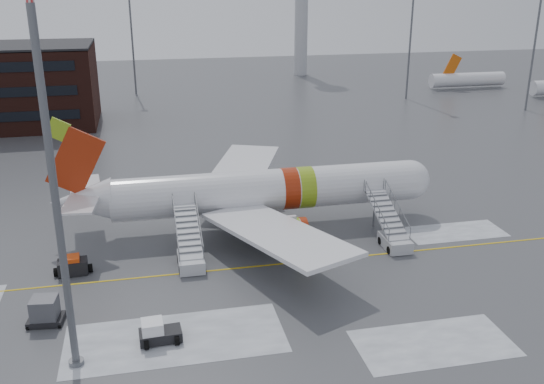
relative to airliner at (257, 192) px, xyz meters
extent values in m
plane|color=#494C4F|center=(-2.69, -7.17, -3.42)|extent=(260.00, 260.00, 0.00)
cylinder|color=silver|center=(0.95, 0.00, 0.08)|extent=(28.00, 3.80, 3.80)
sphere|color=silver|center=(14.95, 0.00, 0.08)|extent=(3.80, 3.80, 3.80)
cube|color=black|center=(16.00, 0.00, 0.58)|extent=(1.09, 1.60, 0.97)
cone|color=silver|center=(-15.45, 0.00, 0.33)|extent=(5.20, 3.72, 3.72)
cube|color=#9B250B|center=(-15.55, 0.00, 3.88)|extent=(5.27, 0.30, 6.09)
cube|color=#85AA1B|center=(-16.65, 0.00, 6.68)|extent=(2.16, 0.26, 2.16)
cube|color=silver|center=(-15.25, 2.60, 0.98)|extent=(3.07, 4.85, 0.18)
cube|color=silver|center=(-15.25, -2.60, 0.98)|extent=(3.07, 4.85, 0.18)
cube|color=silver|center=(-0.05, 8.50, -0.52)|extent=(10.72, 15.97, 1.13)
cube|color=silver|center=(-0.05, -8.50, -0.52)|extent=(10.72, 15.97, 1.13)
cylinder|color=silver|center=(1.45, 5.20, -1.87)|extent=(3.40, 2.10, 2.10)
cylinder|color=silver|center=(1.45, -5.20, -1.87)|extent=(3.40, 2.10, 2.10)
cylinder|color=#595B60|center=(12.95, 0.00, -2.52)|extent=(0.20, 0.20, 1.80)
cylinder|color=black|center=(12.95, 0.00, -2.97)|extent=(0.90, 0.56, 0.90)
cylinder|color=black|center=(0.45, 2.40, -2.97)|extent=(0.90, 0.56, 0.90)
cylinder|color=black|center=(0.45, -2.40, -2.97)|extent=(0.90, 0.56, 0.90)
cube|color=#B1B3B9|center=(10.56, -7.30, -2.87)|extent=(2.00, 3.20, 1.00)
cube|color=#B1B3B9|center=(10.56, -5.20, -1.19)|extent=(1.90, 5.87, 2.52)
cube|color=#B1B3B9|center=(10.56, -1.90, -0.02)|extent=(1.90, 1.40, 0.15)
cylinder|color=#595B60|center=(10.56, -2.30, -1.72)|extent=(0.16, 0.16, 3.40)
cylinder|color=black|center=(9.66, -8.30, -3.07)|extent=(0.25, 0.70, 0.70)
cylinder|color=black|center=(11.46, -6.30, -3.07)|extent=(0.25, 0.70, 0.70)
cube|color=silver|center=(-6.81, -7.30, -2.87)|extent=(2.00, 3.20, 1.00)
cube|color=silver|center=(-6.81, -5.20, -1.19)|extent=(1.90, 5.87, 2.52)
cube|color=silver|center=(-6.81, -1.90, -0.02)|extent=(1.90, 1.40, 0.15)
cylinder|color=#595B60|center=(-6.81, -2.30, -1.72)|extent=(0.16, 0.16, 3.40)
cylinder|color=black|center=(-7.71, -8.30, -3.07)|extent=(0.25, 0.70, 0.70)
cylinder|color=black|center=(-5.91, -6.30, -3.07)|extent=(0.25, 0.70, 0.70)
cube|color=black|center=(-9.63, -17.23, -2.99)|extent=(2.73, 1.56, 0.67)
cube|color=white|center=(-10.10, -17.25, -2.32)|extent=(1.40, 1.40, 0.86)
cube|color=black|center=(-10.10, -17.25, -1.99)|extent=(1.20, 1.29, 0.14)
cylinder|color=black|center=(-10.54, -17.94, -3.09)|extent=(0.32, 0.68, 0.67)
cylinder|color=black|center=(-8.65, -17.84, -3.09)|extent=(0.32, 0.68, 0.67)
cylinder|color=black|center=(-10.61, -16.61, -3.09)|extent=(0.32, 0.68, 0.67)
cylinder|color=black|center=(-8.72, -16.51, -3.09)|extent=(0.32, 0.68, 0.67)
cube|color=black|center=(-17.06, -13.42, -3.16)|extent=(2.46, 1.91, 0.36)
cube|color=#525359|center=(-17.06, -13.42, -2.33)|extent=(1.83, 1.74, 1.56)
cylinder|color=black|center=(-18.10, -14.15, -3.26)|extent=(0.22, 0.33, 0.31)
cylinder|color=black|center=(-16.02, -12.70, -3.26)|extent=(0.22, 0.33, 0.31)
cube|color=black|center=(-15.92, -6.39, -2.81)|extent=(2.31, 1.48, 1.11)
cube|color=#E2410D|center=(-15.92, -6.39, -2.14)|extent=(1.19, 1.30, 0.45)
cylinder|color=black|center=(-16.81, -6.39, -3.08)|extent=(1.16, 0.74, 0.67)
cylinder|color=black|center=(-15.03, -6.39, -3.08)|extent=(1.16, 0.74, 0.67)
cylinder|color=#595B60|center=(-14.70, -18.64, 6.98)|extent=(0.44, 0.44, 20.80)
cylinder|color=#595B60|center=(-14.70, -18.64, -3.27)|extent=(0.90, 0.90, 0.30)
cylinder|color=#B2B5BA|center=(27.31, 87.83, 10.58)|extent=(3.00, 3.00, 28.00)
cylinder|color=#595B60|center=(39.31, 54.83, 6.18)|extent=(0.36, 0.36, 19.20)
cylinder|color=#595B60|center=(-10.69, 70.83, 6.18)|extent=(0.36, 0.36, 19.20)
cylinder|color=#595B60|center=(55.31, 40.83, 6.18)|extent=(0.36, 0.36, 19.20)
camera|label=1|loc=(-9.73, -51.21, 18.61)|focal=40.00mm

